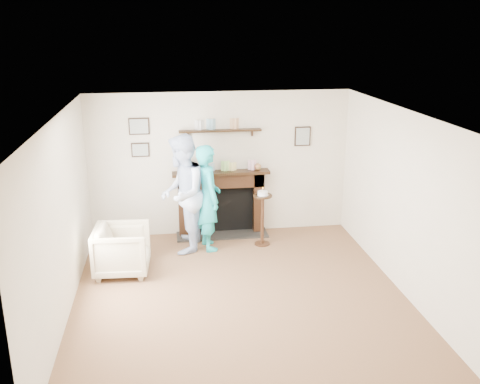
% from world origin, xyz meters
% --- Properties ---
extents(ground, '(5.00, 5.00, 0.00)m').
position_xyz_m(ground, '(0.00, 0.00, 0.00)').
color(ground, brown).
rests_on(ground, ground).
extents(room_shell, '(4.54, 5.02, 2.52)m').
position_xyz_m(room_shell, '(-0.00, 0.69, 1.62)').
color(room_shell, beige).
rests_on(room_shell, ground).
extents(armchair, '(0.85, 0.82, 0.73)m').
position_xyz_m(armchair, '(-1.63, 1.04, 0.00)').
color(armchair, '#C1B490').
rests_on(armchair, ground).
extents(man, '(0.88, 1.05, 1.93)m').
position_xyz_m(man, '(-0.70, 1.76, 0.00)').
color(man, silver).
rests_on(man, ground).
extents(woman, '(0.54, 0.71, 1.75)m').
position_xyz_m(woman, '(-0.28, 1.80, 0.00)').
color(woman, '#1EAEA6').
rests_on(woman, ground).
extents(pedestal_table, '(0.31, 0.31, 1.01)m').
position_xyz_m(pedestal_table, '(0.63, 1.80, 0.62)').
color(pedestal_table, black).
rests_on(pedestal_table, ground).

